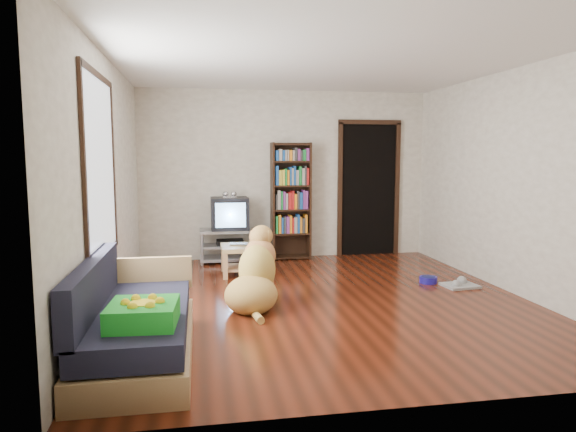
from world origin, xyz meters
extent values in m
plane|color=#561E0E|center=(0.00, 0.00, 0.00)|extent=(5.00, 5.00, 0.00)
plane|color=white|center=(0.00, 0.00, 2.60)|extent=(5.00, 5.00, 0.00)
plane|color=silver|center=(0.00, 2.50, 1.30)|extent=(4.50, 0.00, 4.50)
plane|color=silver|center=(0.00, -2.50, 1.30)|extent=(4.50, 0.00, 4.50)
plane|color=silver|center=(-2.25, 0.00, 1.30)|extent=(0.00, 5.00, 5.00)
plane|color=silver|center=(2.25, 0.00, 1.30)|extent=(0.00, 5.00, 5.00)
cube|color=green|center=(-1.75, -1.82, 0.50)|extent=(0.50, 0.50, 0.16)
imported|color=#BCBBC0|center=(-0.79, 1.35, 0.41)|extent=(0.38, 0.28, 0.03)
cylinder|color=navy|center=(1.49, 0.52, 0.04)|extent=(0.22, 0.22, 0.08)
cube|color=#A9A9A9|center=(1.79, 0.27, 0.01)|extent=(0.43, 0.36, 0.03)
cube|color=white|center=(-2.23, -0.50, 1.50)|extent=(0.02, 1.30, 1.60)
cube|color=black|center=(-2.23, -0.50, 2.32)|extent=(0.03, 1.42, 0.06)
cube|color=black|center=(-2.23, -0.50, 0.68)|extent=(0.03, 1.42, 0.06)
cube|color=black|center=(-2.23, -1.20, 1.50)|extent=(0.03, 0.06, 1.70)
cube|color=black|center=(-2.23, 0.20, 1.50)|extent=(0.03, 0.06, 1.70)
cube|color=black|center=(1.35, 2.48, 1.05)|extent=(0.90, 0.02, 2.10)
cube|color=black|center=(0.87, 2.47, 1.05)|extent=(0.07, 0.05, 2.14)
cube|color=black|center=(1.83, 2.47, 1.05)|extent=(0.07, 0.05, 2.14)
cube|color=black|center=(1.35, 2.47, 2.13)|extent=(1.03, 0.05, 0.07)
cube|color=#99999E|center=(-0.90, 2.25, 0.48)|extent=(0.90, 0.45, 0.04)
cube|color=#99999E|center=(-0.90, 2.25, 0.25)|extent=(0.86, 0.42, 0.03)
cube|color=#99999E|center=(-0.90, 2.25, 0.06)|extent=(0.90, 0.45, 0.04)
cylinder|color=#99999E|center=(-1.32, 2.05, 0.25)|extent=(0.04, 0.04, 0.50)
cylinder|color=#99999E|center=(-0.48, 2.05, 0.25)|extent=(0.04, 0.04, 0.50)
cylinder|color=#99999E|center=(-1.32, 2.45, 0.25)|extent=(0.04, 0.04, 0.50)
cylinder|color=#99999E|center=(-0.48, 2.45, 0.25)|extent=(0.04, 0.04, 0.50)
cube|color=black|center=(-0.90, 2.25, 0.30)|extent=(0.40, 0.30, 0.07)
cube|color=black|center=(-0.90, 2.25, 0.74)|extent=(0.55, 0.48, 0.48)
cube|color=black|center=(-0.90, 2.45, 0.74)|extent=(0.40, 0.14, 0.36)
cube|color=#8CBFF2|center=(-0.90, 2.00, 0.74)|extent=(0.44, 0.02, 0.36)
cube|color=silver|center=(-0.90, 2.20, 0.99)|extent=(0.20, 0.07, 0.02)
sphere|color=silver|center=(-0.96, 2.20, 1.04)|extent=(0.09, 0.09, 0.09)
sphere|color=silver|center=(-0.84, 2.20, 1.04)|extent=(0.09, 0.09, 0.09)
cube|color=black|center=(-0.23, 2.34, 0.90)|extent=(0.03, 0.30, 1.80)
cube|color=black|center=(0.34, 2.34, 0.90)|extent=(0.03, 0.30, 1.80)
cube|color=black|center=(0.05, 2.48, 0.90)|extent=(0.60, 0.02, 1.80)
cube|color=black|center=(0.05, 2.34, 0.03)|extent=(0.56, 0.28, 0.02)
cube|color=black|center=(0.05, 2.34, 0.40)|extent=(0.56, 0.28, 0.03)
cube|color=black|center=(0.05, 2.34, 0.77)|extent=(0.56, 0.28, 0.02)
cube|color=black|center=(0.05, 2.34, 1.14)|extent=(0.56, 0.28, 0.02)
cube|color=black|center=(0.05, 2.34, 1.51)|extent=(0.56, 0.28, 0.02)
cube|color=black|center=(0.05, 2.34, 1.77)|extent=(0.56, 0.28, 0.02)
cube|color=tan|center=(-1.83, -1.40, 0.11)|extent=(0.80, 1.80, 0.22)
cube|color=#1E1E2D|center=(-1.83, -1.40, 0.33)|extent=(0.74, 1.74, 0.18)
cube|color=#1E1E2D|center=(-2.17, -1.40, 0.60)|extent=(0.12, 1.74, 0.40)
cube|color=tan|center=(-1.83, -0.54, 0.50)|extent=(0.80, 0.06, 0.30)
cube|color=tan|center=(-0.79, 1.38, 0.37)|extent=(0.55, 0.55, 0.06)
cube|color=tan|center=(-0.79, 1.38, 0.10)|extent=(0.45, 0.45, 0.03)
cube|color=tan|center=(-1.03, 1.15, 0.17)|extent=(0.06, 0.06, 0.34)
cube|color=tan|center=(-0.56, 1.15, 0.17)|extent=(0.06, 0.06, 0.34)
cube|color=tan|center=(-1.03, 1.62, 0.17)|extent=(0.06, 0.06, 0.34)
cube|color=tan|center=(-0.56, 1.62, 0.17)|extent=(0.06, 0.06, 0.34)
ellipsoid|color=tan|center=(-0.84, -0.28, 0.17)|extent=(0.74, 0.77, 0.41)
ellipsoid|color=gold|center=(-0.75, -0.08, 0.39)|extent=(0.53, 0.55, 0.54)
ellipsoid|color=#D68C52|center=(-0.71, 0.02, 0.52)|extent=(0.44, 0.42, 0.38)
ellipsoid|color=#B77446|center=(-0.68, 0.08, 0.73)|extent=(0.34, 0.35, 0.24)
ellipsoid|color=#B38944|center=(-0.63, 0.20, 0.70)|extent=(0.18, 0.23, 0.10)
sphere|color=black|center=(-0.59, 0.29, 0.70)|extent=(0.05, 0.05, 0.05)
ellipsoid|color=tan|center=(-0.78, 0.08, 0.72)|extent=(0.09, 0.10, 0.16)
ellipsoid|color=gold|center=(-0.61, 0.01, 0.72)|extent=(0.09, 0.10, 0.16)
cylinder|color=tan|center=(-0.74, 0.16, 0.22)|extent=(0.13, 0.16, 0.44)
cylinder|color=#BA7647|center=(-0.59, 0.09, 0.22)|extent=(0.13, 0.16, 0.44)
sphere|color=#C2814A|center=(-0.72, 0.21, 0.02)|extent=(0.11, 0.11, 0.11)
sphere|color=#D08750|center=(-0.57, 0.14, 0.02)|extent=(0.11, 0.11, 0.11)
cylinder|color=#D7AA52|center=(-0.81, -0.55, 0.03)|extent=(0.12, 0.39, 0.09)
camera|label=1|loc=(-1.35, -5.43, 1.60)|focal=32.00mm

